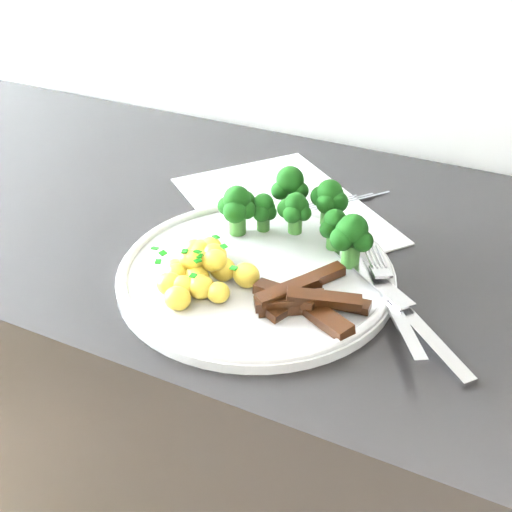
% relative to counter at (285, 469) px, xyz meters
% --- Properties ---
extents(counter, '(2.28, 0.57, 0.86)m').
position_rel_counter_xyz_m(counter, '(0.00, 0.00, 0.00)').
color(counter, black).
rests_on(counter, ground).
extents(recipe_paper, '(0.35, 0.34, 0.00)m').
position_rel_counter_xyz_m(recipe_paper, '(-0.04, 0.06, 0.43)').
color(recipe_paper, white).
rests_on(recipe_paper, counter).
extents(plate, '(0.30, 0.30, 0.02)m').
position_rel_counter_xyz_m(plate, '(-0.00, -0.10, 0.44)').
color(plate, silver).
rests_on(plate, counter).
extents(broccoli, '(0.19, 0.10, 0.07)m').
position_rel_counter_xyz_m(broccoli, '(0.01, -0.02, 0.48)').
color(broccoli, '#2E6021').
rests_on(broccoli, plate).
extents(potatoes, '(0.12, 0.12, 0.04)m').
position_rel_counter_xyz_m(potatoes, '(-0.05, -0.14, 0.45)').
color(potatoes, '#E1D247').
rests_on(potatoes, plate).
extents(beef_strips, '(0.12, 0.12, 0.03)m').
position_rel_counter_xyz_m(beef_strips, '(0.07, -0.14, 0.45)').
color(beef_strips, black).
rests_on(beef_strips, plate).
extents(fork, '(0.11, 0.17, 0.02)m').
position_rel_counter_xyz_m(fork, '(0.15, -0.10, 0.45)').
color(fork, '#BDBCC1').
rests_on(fork, plate).
extents(knife, '(0.19, 0.16, 0.02)m').
position_rel_counter_xyz_m(knife, '(0.18, -0.11, 0.44)').
color(knife, '#BDBCC1').
rests_on(knife, plate).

